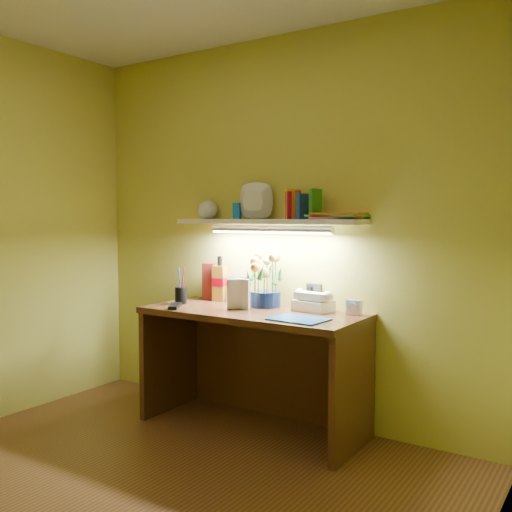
{
  "coord_description": "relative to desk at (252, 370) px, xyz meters",
  "views": [
    {
      "loc": [
        1.93,
        -1.72,
        1.33
      ],
      "look_at": [
        -0.07,
        1.35,
        1.08
      ],
      "focal_mm": 40.0,
      "sensor_mm": 36.0,
      "label": 1
    }
  ],
  "objects": [
    {
      "name": "whisky_box",
      "position": [
        -0.5,
        0.21,
        0.5
      ],
      "size": [
        0.1,
        0.1,
        0.26
      ],
      "primitive_type": "cube",
      "rotation": [
        0.0,
        0.0,
        0.32
      ],
      "color": "#5E180F",
      "rests_on": "desk"
    },
    {
      "name": "whisky_bottle",
      "position": [
        -0.4,
        0.21,
        0.53
      ],
      "size": [
        0.1,
        0.1,
        0.31
      ],
      "primitive_type": null,
      "rotation": [
        0.0,
        0.0,
        0.2
      ],
      "color": "#B8751C",
      "rests_on": "desk"
    },
    {
      "name": "ground",
      "position": [
        0.0,
        -1.2,
        -0.38
      ],
      "size": [
        3.0,
        3.0,
        0.0
      ],
      "primitive_type": "plane",
      "color": "#4D2F17",
      "rests_on": "ground"
    },
    {
      "name": "tv_remote",
      "position": [
        -0.46,
        -0.19,
        0.39
      ],
      "size": [
        0.15,
        0.2,
        0.02
      ],
      "primitive_type": "cube",
      "rotation": [
        0.0,
        0.0,
        0.53
      ],
      "color": "black",
      "rests_on": "desk"
    },
    {
      "name": "pen_cup",
      "position": [
        -0.55,
        -0.04,
        0.47
      ],
      "size": [
        0.09,
        0.09,
        0.19
      ],
      "primitive_type": "cylinder",
      "rotation": [
        0.0,
        0.0,
        -0.19
      ],
      "color": "black",
      "rests_on": "desk"
    },
    {
      "name": "flower_bouquet",
      "position": [
        -0.01,
        0.16,
        0.55
      ],
      "size": [
        0.25,
        0.25,
        0.35
      ],
      "primitive_type": null,
      "rotation": [
        0.0,
        0.0,
        0.14
      ],
      "color": "#0A1639",
      "rests_on": "desk"
    },
    {
      "name": "telephone",
      "position": [
        0.33,
        0.18,
        0.44
      ],
      "size": [
        0.24,
        0.19,
        0.13
      ],
      "primitive_type": null,
      "rotation": [
        0.0,
        0.0,
        -0.12
      ],
      "color": "white",
      "rests_on": "desk"
    },
    {
      "name": "wall_shelf",
      "position": [
        0.0,
        0.18,
        0.96
      ],
      "size": [
        1.3,
        0.35,
        0.22
      ],
      "color": "silver",
      "rests_on": "ground"
    },
    {
      "name": "desk_book_a",
      "position": [
        -0.16,
        -0.05,
        0.47
      ],
      "size": [
        0.13,
        0.08,
        0.19
      ],
      "primitive_type": "imported",
      "rotation": [
        0.0,
        0.0,
        0.49
      ],
      "color": "beige",
      "rests_on": "desk"
    },
    {
      "name": "desk_clock",
      "position": [
        0.6,
        0.19,
        0.42
      ],
      "size": [
        0.09,
        0.05,
        0.09
      ],
      "primitive_type": "cube",
      "rotation": [
        0.0,
        0.0,
        0.05
      ],
      "color": "silver",
      "rests_on": "desk"
    },
    {
      "name": "blue_folder",
      "position": [
        0.4,
        -0.14,
        0.38
      ],
      "size": [
        0.32,
        0.25,
        0.01
      ],
      "primitive_type": "cube",
      "rotation": [
        0.0,
        0.0,
        -0.07
      ],
      "color": "blue",
      "rests_on": "desk"
    },
    {
      "name": "desk",
      "position": [
        0.0,
        0.0,
        0.0
      ],
      "size": [
        1.4,
        0.6,
        0.75
      ],
      "primitive_type": "cube",
      "color": "#3A230F",
      "rests_on": "ground"
    },
    {
      "name": "desk_book_b",
      "position": [
        -0.15,
        0.02,
        0.47
      ],
      "size": [
        0.14,
        0.05,
        0.19
      ],
      "primitive_type": "imported",
      "rotation": [
        0.0,
        0.0,
        -0.28
      ],
      "color": "silver",
      "rests_on": "desk"
    },
    {
      "name": "art_card",
      "position": [
        -0.25,
        0.2,
        0.46
      ],
      "size": [
        0.18,
        0.08,
        0.18
      ],
      "primitive_type": null,
      "rotation": [
        0.0,
        0.0,
        -0.27
      ],
      "color": "white",
      "rests_on": "desk"
    }
  ]
}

